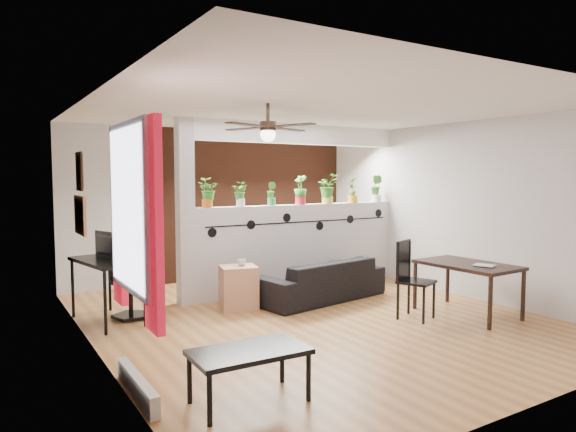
{
  "coord_description": "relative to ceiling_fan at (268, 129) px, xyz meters",
  "views": [
    {
      "loc": [
        -3.62,
        -5.3,
        1.8
      ],
      "look_at": [
        0.02,
        0.6,
        1.26
      ],
      "focal_mm": 32.0,
      "sensor_mm": 36.0,
      "label": 1
    }
  ],
  "objects": [
    {
      "name": "cube_shelf",
      "position": [
        0.21,
        1.19,
        -2.02
      ],
      "size": [
        0.56,
        0.53,
        0.58
      ],
      "primitive_type": "cube",
      "rotation": [
        0.0,
        0.0,
        -0.24
      ],
      "color": "#AD7D5B",
      "rests_on": "ground"
    },
    {
      "name": "baseboard_heater",
      "position": [
        -1.74,
        -0.9,
        -2.22
      ],
      "size": [
        0.08,
        1.0,
        0.18
      ],
      "primitive_type": "cube",
      "color": "beige",
      "rests_on": "ground"
    },
    {
      "name": "potted_plant_0",
      "position": [
        0.02,
        1.8,
        -0.74
      ],
      "size": [
        0.28,
        0.27,
        0.43
      ],
      "color": "#C46A17",
      "rests_on": "partition_wall"
    },
    {
      "name": "ceiling_fan",
      "position": [
        0.0,
        0.0,
        0.0
      ],
      "size": [
        1.19,
        1.19,
        0.43
      ],
      "color": "black",
      "rests_on": "room_shell"
    },
    {
      "name": "dining_table",
      "position": [
        2.6,
        -0.63,
        -1.71
      ],
      "size": [
        0.79,
        1.26,
        0.67
      ],
      "color": "black",
      "rests_on": "ground"
    },
    {
      "name": "ceiling_header",
      "position": [
        1.6,
        1.8,
        0.14
      ],
      "size": [
        3.6,
        0.18,
        0.3
      ],
      "primitive_type": "cube",
      "color": "white",
      "rests_on": "room_shell"
    },
    {
      "name": "book",
      "position": [
        2.5,
        -0.93,
        -1.63
      ],
      "size": [
        0.24,
        0.28,
        0.02
      ],
      "primitive_type": "imported",
      "rotation": [
        0.0,
        0.0,
        0.33
      ],
      "color": "gray",
      "rests_on": "dining_table"
    },
    {
      "name": "cup",
      "position": [
        0.26,
        1.19,
        -1.68
      ],
      "size": [
        0.14,
        0.14,
        0.09
      ],
      "primitive_type": "imported",
      "rotation": [
        0.0,
        0.0,
        0.19
      ],
      "color": "gray",
      "rests_on": "cube_shelf"
    },
    {
      "name": "coffee_table",
      "position": [
        -1.0,
        -1.47,
        -1.93
      ],
      "size": [
        0.93,
        0.54,
        0.43
      ],
      "color": "black",
      "rests_on": "ground"
    },
    {
      "name": "monitor",
      "position": [
        -1.45,
        1.61,
        -1.45
      ],
      "size": [
        0.31,
        0.15,
        0.18
      ],
      "primitive_type": "imported",
      "rotation": [
        0.0,
        0.0,
        1.89
      ],
      "color": "black",
      "rests_on": "computer_desk"
    },
    {
      "name": "potted_plant_5",
      "position": [
        2.65,
        1.8,
        -0.73
      ],
      "size": [
        0.3,
        0.28,
        0.45
      ],
      "color": "orange",
      "rests_on": "partition_wall"
    },
    {
      "name": "vine_decal",
      "position": [
        1.6,
        1.7,
        -1.23
      ],
      "size": [
        3.31,
        0.01,
        0.3
      ],
      "color": "black",
      "rests_on": "partition_wall"
    },
    {
      "name": "potted_plant_2",
      "position": [
        1.07,
        1.8,
        -0.77
      ],
      "size": [
        0.21,
        0.22,
        0.36
      ],
      "color": "#338D3F",
      "rests_on": "partition_wall"
    },
    {
      "name": "window_assembly",
      "position": [
        -1.76,
        -0.9,
        -0.81
      ],
      "size": [
        0.09,
        1.3,
        1.55
      ],
      "color": "white",
      "rests_on": "room_shell"
    },
    {
      "name": "office_chair",
      "position": [
        -1.18,
        1.52,
        -1.9
      ],
      "size": [
        0.49,
        0.49,
        0.95
      ],
      "color": "black",
      "rests_on": "ground"
    },
    {
      "name": "potted_plant_4",
      "position": [
        2.13,
        1.8,
        -0.71
      ],
      "size": [
        0.27,
        0.22,
        0.49
      ],
      "color": "gold",
      "rests_on": "partition_wall"
    },
    {
      "name": "computer_desk",
      "position": [
        -1.45,
        1.46,
        -1.61
      ],
      "size": [
        0.76,
        1.17,
        0.78
      ],
      "color": "black",
      "rests_on": "ground"
    },
    {
      "name": "partition_wall",
      "position": [
        1.6,
        1.8,
        -1.64
      ],
      "size": [
        3.6,
        0.18,
        1.35
      ],
      "primitive_type": "cube",
      "color": "#BCBCC1",
      "rests_on": "ground"
    },
    {
      "name": "pier_column",
      "position": [
        -0.31,
        1.8,
        -1.01
      ],
      "size": [
        0.22,
        0.2,
        2.6
      ],
      "primitive_type": "cube",
      "color": "#BCBCC1",
      "rests_on": "ground"
    },
    {
      "name": "potted_plant_3",
      "position": [
        1.6,
        1.8,
        -0.72
      ],
      "size": [
        0.28,
        0.3,
        0.46
      ],
      "color": "red",
      "rests_on": "partition_wall"
    },
    {
      "name": "corkboard",
      "position": [
        -1.78,
        1.25,
        -0.96
      ],
      "size": [
        0.03,
        0.6,
        0.45
      ],
      "primitive_type": "cube",
      "color": "#A0724D",
      "rests_on": "room_shell"
    },
    {
      "name": "room_shell",
      "position": [
        0.8,
        0.3,
        -1.01
      ],
      "size": [
        6.3,
        7.1,
        2.9
      ],
      "color": "#9B6532",
      "rests_on": "ground"
    },
    {
      "name": "folding_chair",
      "position": [
        1.85,
        -0.35,
        -1.73
      ],
      "size": [
        0.52,
        0.52,
        0.99
      ],
      "color": "black",
      "rests_on": "ground"
    },
    {
      "name": "potted_plant_1",
      "position": [
        0.55,
        1.8,
        -0.77
      ],
      "size": [
        0.23,
        0.23,
        0.37
      ],
      "color": "white",
      "rests_on": "partition_wall"
    },
    {
      "name": "framed_art",
      "position": [
        -1.78,
        1.2,
        -0.46
      ],
      "size": [
        0.03,
        0.34,
        0.44
      ],
      "color": "#8C7259",
      "rests_on": "room_shell"
    },
    {
      "name": "potted_plant_6",
      "position": [
        3.18,
        1.8,
        -0.72
      ],
      "size": [
        0.26,
        0.3,
        0.47
      ],
      "color": "silver",
      "rests_on": "partition_wall"
    },
    {
      "name": "brick_panel",
      "position": [
        1.6,
        3.27,
        -1.01
      ],
      "size": [
        3.9,
        0.05,
        2.6
      ],
      "primitive_type": "cube",
      "color": "#A85131",
      "rests_on": "ground"
    },
    {
      "name": "sofa",
      "position": [
        1.45,
        1.04,
        -2.03
      ],
      "size": [
        2.02,
        1.05,
        0.56
      ],
      "primitive_type": "imported",
      "rotation": [
        0.0,
        0.0,
        3.3
      ],
      "color": "black",
      "rests_on": "ground"
    }
  ]
}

